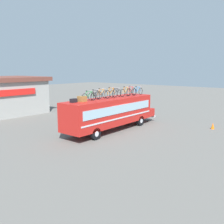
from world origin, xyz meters
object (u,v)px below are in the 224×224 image
rooftop_bicycle_3 (101,94)px  rooftop_bicycle_6 (126,92)px  rooftop_bicycle_5 (116,93)px  rooftop_bicycle_8 (138,91)px  rooftop_bicycle_1 (89,96)px  bus (111,111)px  luggage_bag_2 (82,99)px  rooftop_bicycle_4 (111,93)px  luggage_bag_1 (74,101)px  traffic_cone (213,126)px  rooftop_bicycle_7 (131,92)px  rooftop_bicycle_2 (95,95)px

rooftop_bicycle_3 → rooftop_bicycle_6: size_ratio=0.96×
rooftop_bicycle_5 → rooftop_bicycle_8: size_ratio=0.98×
rooftop_bicycle_3 → rooftop_bicycle_1: bearing=-172.2°
bus → luggage_bag_2: 3.74m
rooftop_bicycle_3 → rooftop_bicycle_6: rooftop_bicycle_6 is taller
bus → rooftop_bicycle_5: rooftop_bicycle_5 is taller
bus → rooftop_bicycle_4: (-0.01, 0.03, 1.63)m
rooftop_bicycle_4 → rooftop_bicycle_5: (0.87, 0.17, -0.04)m
rooftop_bicycle_3 → rooftop_bicycle_5: bearing=-4.8°
luggage_bag_1 → rooftop_bicycle_8: 7.97m
rooftop_bicycle_4 → rooftop_bicycle_6: rooftop_bicycle_4 is taller
rooftop_bicycle_3 → rooftop_bicycle_6: bearing=-11.4°
rooftop_bicycle_1 → bus: bearing=-2.3°
rooftop_bicycle_6 → rooftop_bicycle_4: bearing=172.5°
rooftop_bicycle_8 → traffic_cone: rooftop_bicycle_8 is taller
rooftop_bicycle_3 → rooftop_bicycle_4: size_ratio=0.95×
luggage_bag_2 → rooftop_bicycle_1: (0.68, -0.10, 0.14)m
rooftop_bicycle_6 → traffic_cone: 8.69m
luggage_bag_1 → rooftop_bicycle_5: 5.09m
rooftop_bicycle_1 → rooftop_bicycle_4: (2.75, -0.08, 0.04)m
rooftop_bicycle_7 → traffic_cone: rooftop_bicycle_7 is taller
rooftop_bicycle_7 → rooftop_bicycle_8: size_ratio=0.97×
rooftop_bicycle_6 → rooftop_bicycle_8: size_ratio=1.00×
bus → rooftop_bicycle_6: size_ratio=6.33×
luggage_bag_2 → rooftop_bicycle_2: 1.54m
luggage_bag_1 → traffic_cone: bearing=-35.4°
rooftop_bicycle_5 → rooftop_bicycle_7: rooftop_bicycle_7 is taller
rooftop_bicycle_4 → rooftop_bicycle_7: rooftop_bicycle_4 is taller
rooftop_bicycle_1 → luggage_bag_1: bearing=170.5°
rooftop_bicycle_8 → rooftop_bicycle_4: bearing=174.1°
luggage_bag_1 → rooftop_bicycle_7: 6.97m
rooftop_bicycle_7 → traffic_cone: (3.53, -6.88, -3.05)m
rooftop_bicycle_1 → rooftop_bicycle_4: size_ratio=0.94×
rooftop_bicycle_3 → rooftop_bicycle_7: 3.73m
rooftop_bicycle_4 → traffic_cone: (6.26, -7.12, -3.05)m
luggage_bag_2 → traffic_cone: 12.47m
bus → rooftop_bicycle_2: 2.50m
rooftop_bicycle_4 → rooftop_bicycle_3: bearing=161.5°
luggage_bag_2 → rooftop_bicycle_1: bearing=-8.2°
rooftop_bicycle_2 → traffic_cone: size_ratio=2.75×
rooftop_bicycle_8 → bus: bearing=174.6°
rooftop_bicycle_2 → rooftop_bicycle_4: (1.90, -0.17, 0.03)m
rooftop_bicycle_5 → rooftop_bicycle_6: 1.11m
rooftop_bicycle_1 → rooftop_bicycle_3: rooftop_bicycle_3 is taller
rooftop_bicycle_1 → rooftop_bicycle_8: size_ratio=0.94×
rooftop_bicycle_4 → rooftop_bicycle_8: bearing=-5.9°
luggage_bag_2 → bus: bearing=-3.5°
rooftop_bicycle_5 → rooftop_bicycle_7: 1.90m
rooftop_bicycle_1 → rooftop_bicycle_3: (1.79, 0.25, 0.02)m
rooftop_bicycle_3 → rooftop_bicycle_5: 1.84m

